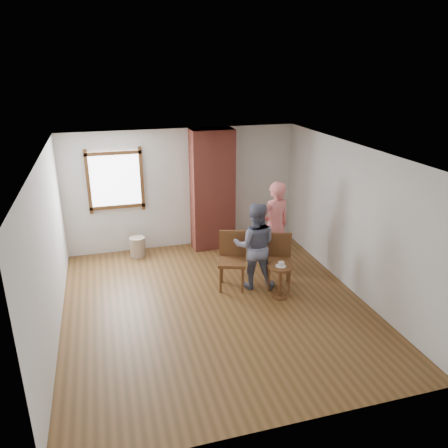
{
  "coord_description": "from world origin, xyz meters",
  "views": [
    {
      "loc": [
        -1.64,
        -6.26,
        3.89
      ],
      "look_at": [
        0.38,
        0.8,
        1.15
      ],
      "focal_mm": 35.0,
      "sensor_mm": 36.0,
      "label": 1
    }
  ],
  "objects": [
    {
      "name": "cake_plate",
      "position": [
        1.15,
        -0.04,
        0.6
      ],
      "size": [
        0.18,
        0.18,
        0.01
      ],
      "primitive_type": "cylinder",
      "color": "white",
      "rests_on": "side_table"
    },
    {
      "name": "brick_chimney",
      "position": [
        0.6,
        2.5,
        1.3
      ],
      "size": [
        0.9,
        0.5,
        2.6
      ],
      "primitive_type": "cube",
      "color": "#AE4C3E",
      "rests_on": "ground"
    },
    {
      "name": "stoneware_crock",
      "position": [
        -1.08,
        2.4,
        0.21
      ],
      "size": [
        0.43,
        0.43,
        0.42
      ],
      "primitive_type": "cylinder",
      "rotation": [
        0.0,
        0.0,
        -0.42
      ],
      "color": "tan",
      "rests_on": "ground"
    },
    {
      "name": "ground",
      "position": [
        0.0,
        0.0,
        0.0
      ],
      "size": [
        5.5,
        5.5,
        0.0
      ],
      "primitive_type": "plane",
      "color": "brown",
      "rests_on": "ground"
    },
    {
      "name": "dining_chair_right",
      "position": [
        1.3,
        0.4,
        0.55
      ],
      "size": [
        0.58,
        0.58,
        0.98
      ],
      "rotation": [
        0.0,
        0.0,
        -0.33
      ],
      "color": "brown",
      "rests_on": "ground"
    },
    {
      "name": "room_shell",
      "position": [
        -0.06,
        0.61,
        1.81
      ],
      "size": [
        5.04,
        5.52,
        2.62
      ],
      "color": "silver",
      "rests_on": "ground"
    },
    {
      "name": "cake_slice",
      "position": [
        1.16,
        -0.04,
        0.64
      ],
      "size": [
        0.08,
        0.07,
        0.06
      ],
      "primitive_type": "cube",
      "color": "white",
      "rests_on": "cake_plate"
    },
    {
      "name": "man",
      "position": [
        0.86,
        0.47,
        0.8
      ],
      "size": [
        0.93,
        0.82,
        1.6
      ],
      "primitive_type": "imported",
      "rotation": [
        0.0,
        0.0,
        2.82
      ],
      "color": "#131634",
      "rests_on": "ground"
    },
    {
      "name": "dark_pot",
      "position": [
        -1.11,
        2.4,
        0.08
      ],
      "size": [
        0.18,
        0.18,
        0.16
      ],
      "primitive_type": "cylinder",
      "rotation": [
        0.0,
        0.0,
        0.15
      ],
      "color": "black",
      "rests_on": "ground"
    },
    {
      "name": "person_pink",
      "position": [
        1.46,
        1.04,
        0.9
      ],
      "size": [
        0.74,
        0.58,
        1.8
      ],
      "primitive_type": "imported",
      "rotation": [
        0.0,
        0.0,
        3.39
      ],
      "color": "#F27979",
      "rests_on": "ground"
    },
    {
      "name": "dining_chair_left",
      "position": [
        0.48,
        0.61,
        0.58
      ],
      "size": [
        0.61,
        0.61,
        1.03
      ],
      "rotation": [
        0.0,
        0.0,
        -0.34
      ],
      "color": "brown",
      "rests_on": "ground"
    },
    {
      "name": "side_table",
      "position": [
        1.15,
        -0.04,
        0.4
      ],
      "size": [
        0.4,
        0.4,
        0.6
      ],
      "color": "brown",
      "rests_on": "ground"
    }
  ]
}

